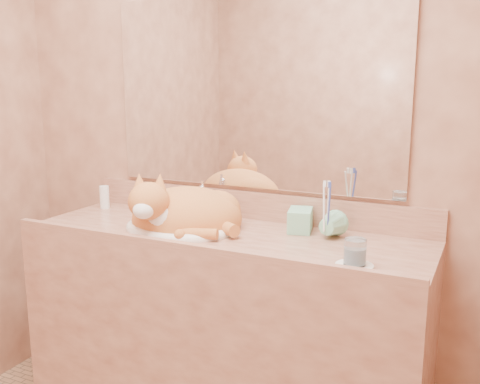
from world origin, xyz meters
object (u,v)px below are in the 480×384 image
at_px(vanity_counter, 224,333).
at_px(toothbrush_cup, 326,229).
at_px(soap_dispenser, 299,211).
at_px(cat, 182,211).
at_px(sink_basin, 180,212).
at_px(water_glass, 355,252).

distance_m(vanity_counter, toothbrush_cup, 0.62).
bearing_deg(soap_dispenser, vanity_counter, -174.60).
bearing_deg(cat, toothbrush_cup, -14.17).
xyz_separation_m(cat, toothbrush_cup, (0.57, 0.10, -0.03)).
xyz_separation_m(sink_basin, cat, (0.01, -0.01, 0.01)).
height_order(soap_dispenser, water_glass, soap_dispenser).
distance_m(vanity_counter, cat, 0.53).
relative_size(vanity_counter, water_glass, 19.04).
distance_m(sink_basin, soap_dispenser, 0.48).
height_order(cat, soap_dispenser, same).
bearing_deg(cat, sink_basin, 133.20).
xyz_separation_m(sink_basin, soap_dispenser, (0.46, 0.12, 0.03)).
bearing_deg(sink_basin, toothbrush_cup, 15.38).
distance_m(toothbrush_cup, water_glass, 0.30).
height_order(vanity_counter, soap_dispenser, soap_dispenser).
relative_size(soap_dispenser, water_glass, 2.40).
bearing_deg(soap_dispenser, water_glass, -56.75).
bearing_deg(water_glass, vanity_counter, 163.06).
bearing_deg(soap_dispenser, sink_basin, -179.67).
relative_size(vanity_counter, sink_basin, 3.53).
bearing_deg(vanity_counter, water_glass, -16.94).
height_order(vanity_counter, water_glass, water_glass).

